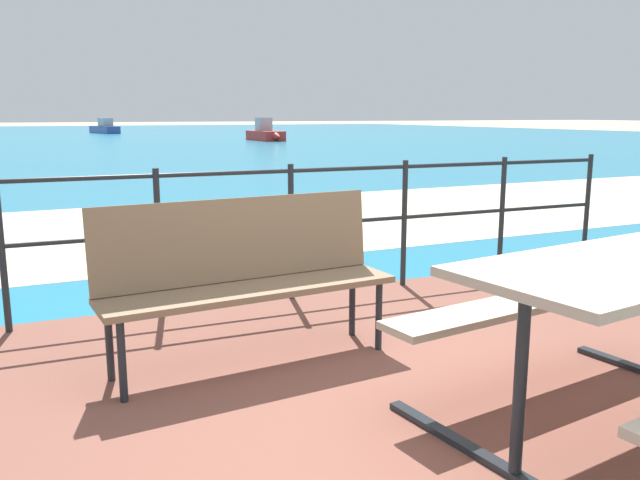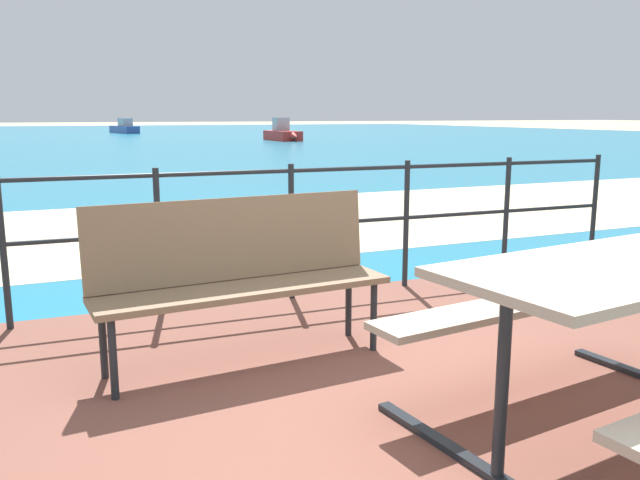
{
  "view_description": "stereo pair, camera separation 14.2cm",
  "coord_description": "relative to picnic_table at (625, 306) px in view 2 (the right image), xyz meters",
  "views": [
    {
      "loc": [
        -1.74,
        -2.07,
        1.45
      ],
      "look_at": [
        0.17,
        2.3,
        0.53
      ],
      "focal_mm": 36.7,
      "sensor_mm": 36.0,
      "label": 1
    },
    {
      "loc": [
        -1.61,
        -2.12,
        1.45
      ],
      "look_at": [
        0.17,
        2.3,
        0.53
      ],
      "focal_mm": 36.7,
      "sensor_mm": 36.0,
      "label": 2
    }
  ],
  "objects": [
    {
      "name": "ground_plane",
      "position": [
        -0.57,
        0.14,
        -0.65
      ],
      "size": [
        240.0,
        240.0,
        0.0
      ],
      "primitive_type": "plane",
      "color": "tan"
    },
    {
      "name": "patio_paving",
      "position": [
        -0.57,
        0.14,
        -0.62
      ],
      "size": [
        6.4,
        5.2,
        0.06
      ],
      "primitive_type": "cube",
      "color": "brown",
      "rests_on": "ground"
    },
    {
      "name": "sea_water",
      "position": [
        -0.57,
        40.14,
        -0.65
      ],
      "size": [
        90.0,
        90.0,
        0.01
      ],
      "primitive_type": "cube",
      "color": "teal",
      "rests_on": "ground"
    },
    {
      "name": "beach_strip",
      "position": [
        -0.57,
        6.43,
        -0.65
      ],
      "size": [
        54.12,
        6.45,
        0.01
      ],
      "primitive_type": "cube",
      "rotation": [
        0.0,
        0.0,
        0.03
      ],
      "color": "beige",
      "rests_on": "ground"
    },
    {
      "name": "picnic_table",
      "position": [
        0.0,
        0.0,
        0.0
      ],
      "size": [
        1.86,
        1.71,
        0.78
      ],
      "rotation": [
        0.0,
        0.0,
        0.15
      ],
      "color": "tan",
      "rests_on": "patio_paving"
    },
    {
      "name": "park_bench",
      "position": [
        -1.27,
        1.52,
        -0.05
      ],
      "size": [
        1.69,
        0.57,
        0.92
      ],
      "rotation": [
        0.0,
        0.0,
        0.09
      ],
      "color": "#7A6047",
      "rests_on": "patio_paving"
    },
    {
      "name": "railing_fence",
      "position": [
        -0.57,
        2.6,
        0.04
      ],
      "size": [
        5.94,
        0.04,
        1.03
      ],
      "color": "#1E2328",
      "rests_on": "patio_paving"
    },
    {
      "name": "boat_mid",
      "position": [
        9.48,
        32.5,
        -0.28
      ],
      "size": [
        1.32,
        3.56,
        1.25
      ],
      "rotation": [
        0.0,
        0.0,
        4.76
      ],
      "color": "red",
      "rests_on": "sea_water"
    },
    {
      "name": "boat_far",
      "position": [
        2.77,
        50.36,
        -0.26
      ],
      "size": [
        1.9,
        4.65,
        1.13
      ],
      "rotation": [
        0.0,
        0.0,
        1.8
      ],
      "color": "#2D478C",
      "rests_on": "sea_water"
    }
  ]
}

